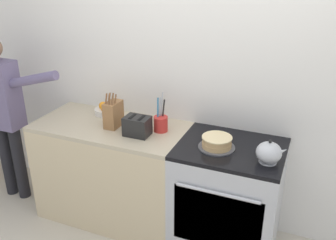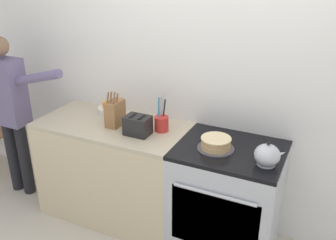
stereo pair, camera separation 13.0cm
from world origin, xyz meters
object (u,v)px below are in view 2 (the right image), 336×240
tea_kettle (267,155)px  person_baker (10,105)px  layer_cake (216,144)px  utensil_crock (161,123)px  toaster (138,125)px  stove_range (227,199)px  fruit_bowl (109,108)px  knife_block (115,113)px

tea_kettle → person_baker: person_baker is taller
layer_cake → utensil_crock: utensil_crock is taller
toaster → utensil_crock: bearing=44.8°
stove_range → toaster: (-0.74, -0.08, 0.53)m
tea_kettle → stove_range: bearing=157.5°
fruit_bowl → toaster: (0.46, -0.27, 0.03)m
layer_cake → toaster: size_ratio=1.27×
toaster → person_baker: person_baker is taller
stove_range → layer_cake: layer_cake is taller
stove_range → layer_cake: size_ratio=3.31×
stove_range → toaster: size_ratio=4.21×
tea_kettle → knife_block: bearing=175.1°
stove_range → person_baker: 2.16m
tea_kettle → person_baker: 2.39m
stove_range → knife_block: (-1.00, -0.01, 0.57)m
knife_block → utensil_crock: bearing=10.1°
layer_cake → tea_kettle: bearing=-10.0°
stove_range → utensil_crock: bearing=174.1°
utensil_crock → toaster: utensil_crock is taller
utensil_crock → fruit_bowl: bearing=167.9°
tea_kettle → utensil_crock: (-0.89, 0.18, -0.00)m
stove_range → knife_block: knife_block is taller
fruit_bowl → utensil_crock: bearing=-12.1°
knife_block → fruit_bowl: knife_block is taller
tea_kettle → knife_block: 1.29m
stove_range → tea_kettle: size_ratio=4.22×
tea_kettle → toaster: 1.03m
tea_kettle → utensil_crock: utensil_crock is taller
layer_cake → tea_kettle: 0.39m
knife_block → utensil_crock: 0.40m
knife_block → fruit_bowl: size_ratio=1.63×
layer_cake → fruit_bowl: fruit_bowl is taller
person_baker → knife_block: bearing=7.9°
tea_kettle → fruit_bowl: tea_kettle is taller
layer_cake → knife_block: 0.90m
knife_block → person_baker: 1.11m
utensil_crock → fruit_bowl: size_ratio=1.71×
stove_range → toaster: toaster is taller
tea_kettle → person_baker: (-2.39, 0.01, -0.04)m
fruit_bowl → layer_cake: bearing=-12.4°
knife_block → fruit_bowl: bearing=135.4°
person_baker → fruit_bowl: bearing=21.0°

